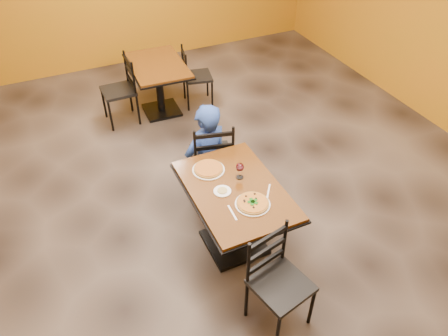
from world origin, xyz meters
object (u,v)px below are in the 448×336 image
table_second (158,77)px  diner (206,148)px  plate_far (209,170)px  wine_glass (240,170)px  table_main (235,204)px  chair_second_left (118,91)px  chair_main_near (281,286)px  plate_main (253,204)px  pizza_far (208,168)px  chair_main_far (211,156)px  pizza_main (253,203)px  side_plate (222,191)px  chair_second_right (197,77)px

table_second → diner: 1.76m
plate_far → wine_glass: bearing=-44.5°
table_main → wine_glass: 0.33m
chair_second_left → plate_far: size_ratio=3.01×
chair_main_near → plate_main: size_ratio=3.02×
table_main → pizza_far: size_ratio=4.39×
wine_glass → table_second: bearing=89.3°
table_second → chair_main_far: size_ratio=1.17×
chair_main_far → pizza_main: size_ratio=3.39×
chair_main_near → chair_second_left: (-0.41, 3.61, -0.00)m
plate_main → side_plate: (-0.17, 0.26, 0.00)m
diner → plate_far: bearing=56.9°
chair_main_far → plate_far: (-0.25, -0.51, 0.27)m
chair_main_near → side_plate: chair_main_near is taller
table_main → chair_second_right: size_ratio=1.42×
chair_main_far → chair_second_left: (-0.57, 1.85, -0.01)m
table_main → diner: (0.11, 0.94, -0.02)m
diner → pizza_main: diner is taller
chair_second_right → pizza_far: chair_second_right is taller
pizza_main → side_plate: size_ratio=1.77×
chair_second_right → table_second: bearing=101.7°
table_main → plate_main: plate_main is taller
table_main → plate_far: plate_far is taller
wine_glass → diner: bearing=89.9°
chair_main_near → plate_main: bearing=70.4°
chair_main_far → pizza_far: chair_main_far is taller
chair_main_far → diner: diner is taller
pizza_far → wine_glass: wine_glass is taller
chair_main_far → wine_glass: size_ratio=5.35×
chair_second_left → wine_glass: chair_second_left is taller
diner → plate_far: size_ratio=3.48×
chair_main_near → chair_second_left: 3.64m
table_main → table_second: (0.13, 2.70, -0.01)m
chair_second_right → side_plate: (-0.83, -2.69, 0.32)m
chair_second_right → wine_glass: 2.68m
chair_second_right → side_plate: 2.83m
diner → plate_main: diner is taller
chair_main_far → wine_glass: bearing=101.8°
table_main → chair_second_right: chair_second_right is taller
diner → pizza_far: bearing=56.9°
chair_main_near → plate_main: (0.08, 0.66, 0.29)m
chair_second_left → chair_second_right: size_ratio=1.08×
chair_main_far → plate_main: (-0.08, -1.10, 0.27)m
table_second → chair_main_far: bearing=-90.1°
table_main → chair_second_left: bearing=99.3°
chair_second_left → diner: 1.84m
pizza_far → side_plate: size_ratio=1.75×
pizza_main → plate_far: size_ratio=0.92×
chair_second_right → plate_far: (-0.83, -2.36, 0.32)m
plate_main → table_main: bearing=100.5°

